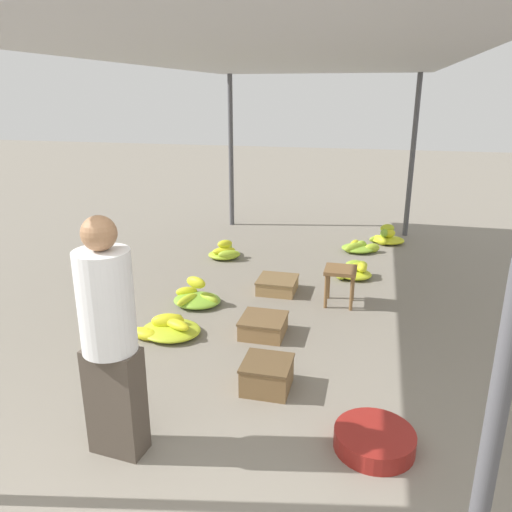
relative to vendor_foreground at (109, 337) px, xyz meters
The scene contains 16 objects.
canopy_post_front_right 2.17m from the vendor_foreground, 18.10° to the right, with size 0.08×0.08×2.52m, color #4C4C51.
canopy_post_back_left 5.90m from the vendor_foreground, 99.21° to the left, with size 0.08×0.08×2.52m, color #4C4C51.
canopy_post_back_right 6.17m from the vendor_foreground, 70.87° to the left, with size 0.08×0.08×2.52m, color #4C4C51.
canopy_tarp 3.14m from the vendor_foreground, 78.23° to the left, with size 3.36×6.87×0.04m, color #B2B2B7.
vendor_foreground is the anchor object (origin of this frame).
stool 3.01m from the vendor_foreground, 66.29° to the left, with size 0.34×0.34×0.42m.
basin_black 1.83m from the vendor_foreground, 13.95° to the left, with size 0.53×0.53×0.13m.
banana_pile_left_0 2.48m from the vendor_foreground, 97.97° to the left, with size 0.57×0.50×0.32m.
banana_pile_left_1 1.79m from the vendor_foreground, 102.23° to the left, with size 0.66×0.58×0.20m.
banana_pile_left_2 4.05m from the vendor_foreground, 97.19° to the left, with size 0.50×0.51×0.27m.
banana_pile_right_0 4.96m from the vendor_foreground, 74.44° to the left, with size 0.58×0.44×0.16m.
banana_pile_right_1 3.91m from the vendor_foreground, 70.07° to the left, with size 0.48×0.42×0.22m.
banana_pile_right_2 5.58m from the vendor_foreground, 72.09° to the left, with size 0.55×0.49×0.29m.
crate_near 3.05m from the vendor_foreground, 81.03° to the left, with size 0.45×0.45×0.16m.
crate_mid 2.03m from the vendor_foreground, 73.22° to the left, with size 0.43×0.43×0.18m.
crate_far 1.39m from the vendor_foreground, 49.65° to the left, with size 0.38×0.38×0.24m.
Camera 1 is at (0.97, -1.47, 2.23)m, focal length 35.00 mm.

